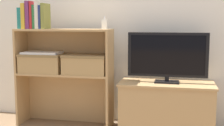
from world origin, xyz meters
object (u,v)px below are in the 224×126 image
book_crimson (33,15)px  book_forest (36,17)px  book_olive (46,16)px  laptop (42,53)px  tv_stand (166,106)px  book_ivory (39,16)px  book_teal (22,18)px  book_mustard (26,16)px  storage_basket_left (43,62)px  storage_basket_right (86,63)px  tv (167,56)px  book_plum (30,15)px  baby_monitor (105,24)px  book_navy (42,17)px

book_crimson → book_forest: (0.03, -0.00, -0.02)m
book_olive → laptop: size_ratio=0.66×
tv_stand → book_ivory: (-1.20, -0.09, 0.83)m
book_teal → book_forest: bearing=0.0°
tv_stand → book_mustard: bearing=-176.2°
storage_basket_left → storage_basket_right: bearing=0.0°
book_forest → storage_basket_right: size_ratio=0.54×
tv → book_plum: (-1.29, -0.09, 0.37)m
book_mustard → book_crimson: book_crimson is taller
book_mustard → laptop: size_ratio=0.66×
book_olive → storage_basket_right: bearing=3.2°
book_teal → book_plum: book_plum is taller
book_plum → book_ivory: book_plum is taller
tv → book_ivory: bearing=-175.9°
tv_stand → book_mustard: book_mustard is taller
book_crimson → laptop: (0.07, 0.02, -0.36)m
book_plum → book_forest: size_ratio=1.17×
tv → storage_basket_right: size_ratio=1.74×
book_mustard → baby_monitor: (0.76, 0.04, -0.07)m
book_ivory → storage_basket_right: size_ratio=0.60×
book_forest → book_navy: 0.07m
book_ivory → book_olive: 0.07m
book_plum → book_olive: 0.16m
tv_stand → book_olive: bearing=-175.6°
tv_stand → book_crimson: size_ratio=3.37×
book_navy → tv: bearing=4.2°
book_olive → book_forest: bearing=-180.0°
book_plum → book_navy: (0.13, 0.00, -0.02)m
book_teal → book_mustard: 0.05m
tv_stand → book_forest: book_forest is taller
tv_stand → book_teal: bearing=-176.3°
storage_basket_right → laptop: bearing=-180.0°
storage_basket_left → book_crimson: bearing=-163.3°
tv → book_mustard: (-1.33, -0.09, 0.36)m
book_teal → book_navy: (0.21, 0.00, 0.01)m
baby_monitor → laptop: size_ratio=0.33×
tv_stand → book_ivory: book_ivory is taller
book_forest → storage_basket_left: 0.43m
tv → laptop: size_ratio=2.01×
book_mustard → storage_basket_left: book_mustard is taller
book_plum → tv_stand: bearing=3.9°
book_mustard → book_forest: book_mustard is taller
tv_stand → book_forest: 1.48m
tv_stand → laptop: 1.28m
book_ivory → book_forest: bearing=180.0°
book_teal → laptop: book_teal is taller
storage_basket_right → tv_stand: bearing=5.1°
baby_monitor → book_crimson: bearing=-177.0°
book_crimson → book_navy: 0.09m
baby_monitor → book_ivory: bearing=-176.7°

